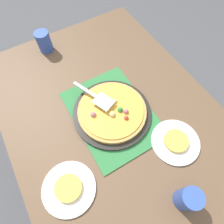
# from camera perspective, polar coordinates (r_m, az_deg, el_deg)

# --- Properties ---
(ground_plane) EXTENTS (8.00, 8.00, 0.00)m
(ground_plane) POSITION_cam_1_polar(r_m,az_deg,el_deg) (1.64, -0.00, -12.84)
(ground_plane) COLOR #4C4C51
(dining_table) EXTENTS (1.40, 1.00, 0.75)m
(dining_table) POSITION_cam_1_polar(r_m,az_deg,el_deg) (1.04, -0.00, -3.39)
(dining_table) COLOR brown
(dining_table) RESTS_ON ground_plane
(placemat) EXTENTS (0.48, 0.36, 0.01)m
(placemat) POSITION_cam_1_polar(r_m,az_deg,el_deg) (0.93, -0.00, -0.49)
(placemat) COLOR #2D753D
(placemat) RESTS_ON dining_table
(pizza_pan) EXTENTS (0.38, 0.38, 0.01)m
(pizza_pan) POSITION_cam_1_polar(r_m,az_deg,el_deg) (0.93, -0.00, -0.20)
(pizza_pan) COLOR black
(pizza_pan) RESTS_ON placemat
(pizza) EXTENTS (0.33, 0.33, 0.05)m
(pizza) POSITION_cam_1_polar(r_m,az_deg,el_deg) (0.91, 0.02, 0.36)
(pizza) COLOR tan
(pizza) RESTS_ON pizza_pan
(plate_near_left) EXTENTS (0.22, 0.22, 0.01)m
(plate_near_left) POSITION_cam_1_polar(r_m,az_deg,el_deg) (0.92, 18.47, -8.49)
(plate_near_left) COLOR white
(plate_near_left) RESTS_ON dining_table
(plate_far_right) EXTENTS (0.22, 0.22, 0.01)m
(plate_far_right) POSITION_cam_1_polar(r_m,az_deg,el_deg) (0.85, -12.79, -21.44)
(plate_far_right) COLOR white
(plate_far_right) RESTS_ON dining_table
(served_slice_left) EXTENTS (0.11, 0.11, 0.02)m
(served_slice_left) POSITION_cam_1_polar(r_m,az_deg,el_deg) (0.91, 18.70, -8.21)
(served_slice_left) COLOR #EAB747
(served_slice_left) RESTS_ON plate_near_left
(served_slice_right) EXTENTS (0.11, 0.11, 0.02)m
(served_slice_right) POSITION_cam_1_polar(r_m,az_deg,el_deg) (0.84, -12.97, -21.33)
(served_slice_right) COLOR #EAB747
(served_slice_right) RESTS_ON plate_far_right
(cup_near) EXTENTS (0.08, 0.08, 0.12)m
(cup_near) POSITION_cam_1_polar(r_m,az_deg,el_deg) (0.82, 21.81, -23.07)
(cup_near) COLOR #3351AD
(cup_near) RESTS_ON dining_table
(cup_far) EXTENTS (0.08, 0.08, 0.12)m
(cup_far) POSITION_cam_1_polar(r_m,az_deg,el_deg) (1.23, -19.72, 19.26)
(cup_far) COLOR #3351AD
(cup_far) RESTS_ON dining_table
(pizza_server) EXTENTS (0.23, 0.13, 0.01)m
(pizza_server) POSITION_cam_1_polar(r_m,az_deg,el_deg) (0.91, -4.97, 4.68)
(pizza_server) COLOR silver
(pizza_server) RESTS_ON pizza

